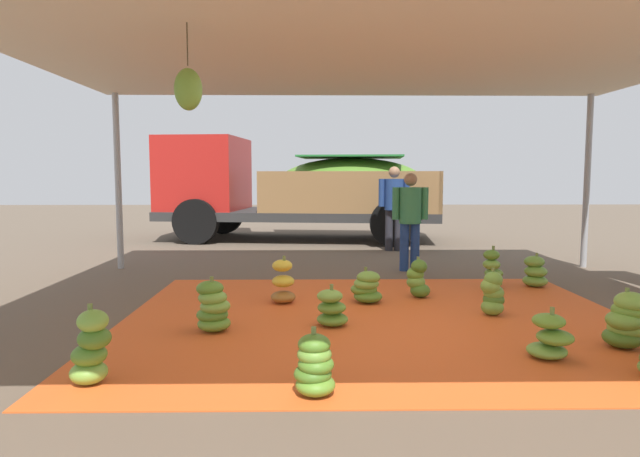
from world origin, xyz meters
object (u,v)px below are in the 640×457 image
Objects in this scene: banana_bunch_1 at (367,288)px; banana_bunch_12 at (332,309)px; banana_bunch_0 at (626,322)px; banana_bunch_5 at (535,272)px; banana_bunch_4 at (418,279)px; banana_bunch_11 at (315,366)px; banana_bunch_13 at (492,270)px; banana_bunch_3 at (493,294)px; banana_bunch_8 at (550,338)px; banana_bunch_9 at (283,283)px; banana_bunch_6 at (213,308)px; cargo_truck_main at (292,187)px; worker_1 at (410,214)px; banana_bunch_2 at (91,349)px; worker_0 at (394,202)px.

banana_bunch_1 and banana_bunch_12 have the same top height.
banana_bunch_0 reaches higher than banana_bunch_12.
banana_bunch_5 is (2.37, 0.90, 0.02)m from banana_bunch_1.
banana_bunch_1 is 0.98× the size of banana_bunch_4.
banana_bunch_11 is at bearing -95.92° from banana_bunch_12.
banana_bunch_13 is (2.21, 1.83, 0.07)m from banana_bunch_12.
banana_bunch_8 is at bearing -89.81° from banana_bunch_3.
banana_bunch_4 is at bearing 9.46° from banana_bunch_9.
banana_bunch_1 is at bearing 65.88° from banana_bunch_12.
banana_bunch_11 is at bearing -58.14° from banana_bunch_6.
banana_bunch_0 is at bearing 18.44° from banana_bunch_8.
banana_bunch_12 is 0.06× the size of cargo_truck_main.
banana_bunch_4 is 0.32× the size of worker_1.
banana_bunch_2 is at bearing -140.09° from banana_bunch_13.
banana_bunch_2 is 5.74m from banana_bunch_5.
banana_bunch_12 is at bearing 163.41° from banana_bunch_0.
banana_bunch_5 is at bearing 19.99° from banana_bunch_4.
banana_bunch_12 is (0.18, 1.73, -0.03)m from banana_bunch_11.
banana_bunch_3 reaches higher than banana_bunch_5.
banana_bunch_1 is 1.17× the size of banana_bunch_12.
worker_1 reaches higher than banana_bunch_3.
cargo_truck_main is at bearing 86.38° from banana_bunch_6.
worker_1 reaches higher than banana_bunch_0.
banana_bunch_5 is 2.10m from worker_1.
banana_bunch_13 is at bearing 39.54° from banana_bunch_12.
banana_bunch_0 is at bearing -29.96° from banana_bunch_9.
banana_bunch_1 is 1.08× the size of banana_bunch_5.
banana_bunch_3 is at bearing -125.55° from banana_bunch_5.
banana_bunch_9 reaches higher than banana_bunch_4.
worker_0 reaches higher than banana_bunch_3.
banana_bunch_9 is (1.25, 2.53, -0.02)m from banana_bunch_2.
banana_bunch_12 is at bearing -166.82° from banana_bunch_3.
banana_bunch_9 is 0.09× the size of cargo_truck_main.
banana_bunch_3 is 0.94× the size of banana_bunch_6.
banana_bunch_8 is 1.11× the size of banana_bunch_12.
banana_bunch_11 is 1.10× the size of banana_bunch_12.
banana_bunch_3 is 1.42m from banana_bunch_8.
worker_0 is (0.34, 4.30, 0.75)m from banana_bunch_4.
banana_bunch_9 reaches higher than banana_bunch_8.
banana_bunch_1 is 0.98× the size of banana_bunch_3.
banana_bunch_2 is at bearing 172.36° from banana_bunch_11.
banana_bunch_3 is at bearing -24.70° from banana_bunch_1.
worker_0 is at bearing 92.63° from banana_bunch_8.
banana_bunch_1 is 0.87× the size of banana_bunch_13.
banana_bunch_4 is at bearing 23.06° from banana_bunch_1.
banana_bunch_8 is (3.54, 0.50, -0.08)m from banana_bunch_2.
banana_bunch_3 is 2.93m from worker_1.
banana_bunch_5 is at bearing 54.45° from banana_bunch_3.
banana_bunch_6 reaches higher than banana_bunch_3.
banana_bunch_0 is at bearing -55.16° from banana_bunch_4.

